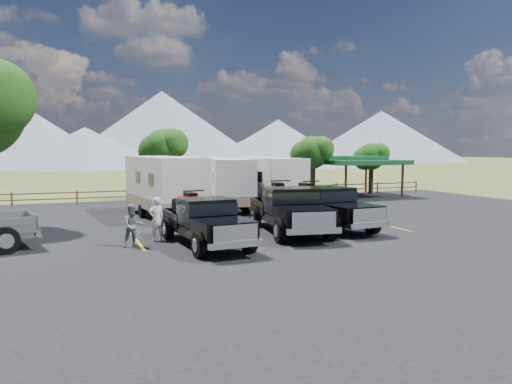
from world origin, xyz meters
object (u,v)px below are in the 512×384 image
object	(u,v)px
pavilion	(357,161)
trailer_center	(229,183)
trailer_right	(264,182)
rig_left	(204,220)
rig_right	(326,206)
rig_center	(289,208)
person_b	(133,226)
trailer_left	(164,186)
person_a	(157,219)

from	to	relation	value
pavilion	trailer_center	bearing A→B (deg)	-158.97
trailer_center	trailer_right	xyz separation A→B (m)	(2.14, -0.48, 0.03)
rig_left	rig_right	distance (m)	6.79
trailer_center	rig_right	bearing A→B (deg)	-65.76
rig_center	trailer_center	distance (m)	9.29
pavilion	rig_left	bearing A→B (deg)	-137.12
trailer_center	person_b	xyz separation A→B (m)	(-7.14, -10.19, -0.83)
rig_center	trailer_right	xyz separation A→B (m)	(2.32, 8.79, 0.58)
rig_center	person_b	xyz separation A→B (m)	(-6.97, -0.92, -0.27)
person_b	rig_right	bearing A→B (deg)	1.63
trailer_left	person_a	xyz separation A→B (m)	(-1.58, -6.95, -0.84)
trailer_right	person_b	size ratio (longest dim) A/B	5.60
person_b	person_a	bearing A→B (deg)	36.10
rig_center	trailer_center	size ratio (longest dim) A/B	0.78
rig_center	trailer_right	distance (m)	9.11
trailer_center	person_b	world-z (taller)	trailer_center
rig_right	trailer_center	xyz separation A→B (m)	(-1.99, 8.74, 0.60)
rig_left	rig_right	size ratio (longest dim) A/B	0.95
person_a	person_b	size ratio (longest dim) A/B	1.09
trailer_center	person_b	bearing A→B (deg)	-113.61
person_b	pavilion	bearing A→B (deg)	30.22
rig_left	trailer_right	size ratio (longest dim) A/B	0.69
pavilion	rig_center	bearing A→B (deg)	-131.50
trailer_left	trailer_center	size ratio (longest dim) A/B	1.06
trailer_right	person_a	world-z (taller)	trailer_right
rig_center	trailer_right	bearing A→B (deg)	83.23
rig_right	trailer_left	world-z (taller)	trailer_left
person_a	rig_right	bearing A→B (deg)	169.54
pavilion	rig_right	bearing A→B (deg)	-127.16
trailer_center	person_a	distance (m)	11.02
pavilion	trailer_right	xyz separation A→B (m)	(-10.02, -5.15, -1.07)
pavilion	rig_right	world-z (taller)	pavilion
rig_left	person_a	bearing A→B (deg)	129.70
pavilion	trailer_left	bearing A→B (deg)	-157.49
person_a	person_b	xyz separation A→B (m)	(-1.08, -1.02, -0.08)
rig_left	trailer_center	size ratio (longest dim) A/B	0.70
trailer_center	person_a	world-z (taller)	trailer_center
trailer_left	person_b	xyz separation A→B (m)	(-2.66, -7.97, -0.91)
rig_left	person_a	size ratio (longest dim) A/B	3.52
rig_center	person_a	world-z (taller)	rig_center
trailer_left	trailer_right	bearing A→B (deg)	8.54
rig_right	trailer_center	size ratio (longest dim) A/B	0.74
pavilion	person_b	distance (m)	24.44
pavilion	rig_center	distance (m)	18.69
trailer_left	person_b	world-z (taller)	trailer_left
person_a	rig_center	bearing A→B (deg)	165.52
rig_center	trailer_right	world-z (taller)	trailer_right
rig_left	trailer_center	distance (m)	11.69
trailer_center	person_a	bearing A→B (deg)	-112.08
trailer_left	trailer_center	world-z (taller)	trailer_left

